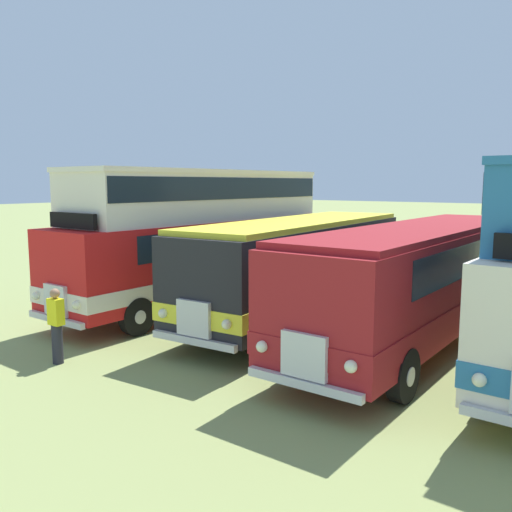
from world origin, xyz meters
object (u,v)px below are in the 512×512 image
object	(u,v)px
bus_second_in_row	(301,261)
bus_third_in_row	(424,274)
marshal_person	(56,325)
bus_first_in_row	(203,231)

from	to	relation	value
bus_second_in_row	bus_third_in_row	size ratio (longest dim) A/B	0.88
bus_second_in_row	marshal_person	bearing A→B (deg)	-109.55
bus_third_in_row	bus_second_in_row	bearing A→B (deg)	179.03
bus_first_in_row	bus_second_in_row	xyz separation A→B (m)	(3.69, 0.21, -0.72)
bus_second_in_row	bus_third_in_row	world-z (taller)	same
marshal_person	bus_first_in_row	bearing A→B (deg)	101.46
bus_first_in_row	marshal_person	xyz separation A→B (m)	(1.32, -6.49, -1.59)
bus_third_in_row	marshal_person	bearing A→B (deg)	-132.50
bus_second_in_row	bus_first_in_row	bearing A→B (deg)	-176.72
bus_second_in_row	marshal_person	world-z (taller)	bus_second_in_row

